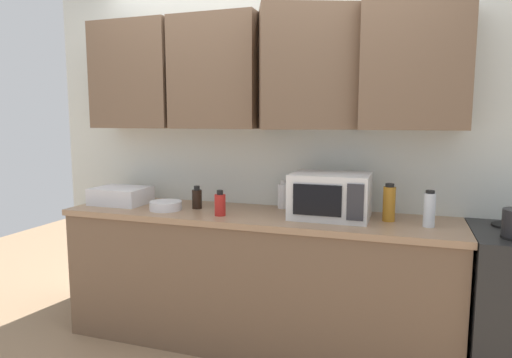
# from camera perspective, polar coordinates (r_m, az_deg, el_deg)

# --- Properties ---
(wall_back_with_cabinets) EXTENTS (3.44, 0.53, 2.60)m
(wall_back_with_cabinets) POSITION_cam_1_polar(r_m,az_deg,el_deg) (3.11, 1.22, 8.81)
(wall_back_with_cabinets) COLOR silver
(wall_back_with_cabinets) RESTS_ON ground_plane
(counter_run) EXTENTS (2.57, 0.63, 0.90)m
(counter_run) POSITION_cam_1_polar(r_m,az_deg,el_deg) (3.08, -0.14, -12.57)
(counter_run) COLOR brown
(counter_run) RESTS_ON ground_plane
(microwave) EXTENTS (0.48, 0.37, 0.28)m
(microwave) POSITION_cam_1_polar(r_m,az_deg,el_deg) (2.83, 9.43, -2.11)
(microwave) COLOR silver
(microwave) RESTS_ON counter_run
(dish_rack) EXTENTS (0.38, 0.30, 0.12)m
(dish_rack) POSITION_cam_1_polar(r_m,az_deg,el_deg) (3.41, -16.78, -2.04)
(dish_rack) COLOR silver
(dish_rack) RESTS_ON counter_run
(bottle_soy_dark) EXTENTS (0.07, 0.07, 0.16)m
(bottle_soy_dark) POSITION_cam_1_polar(r_m,az_deg,el_deg) (3.12, -7.51, -2.46)
(bottle_soy_dark) COLOR black
(bottle_soy_dark) RESTS_ON counter_run
(bottle_white_jar) EXTENTS (0.08, 0.08, 0.19)m
(bottle_white_jar) POSITION_cam_1_polar(r_m,az_deg,el_deg) (3.11, 3.49, -2.11)
(bottle_white_jar) COLOR white
(bottle_white_jar) RESTS_ON counter_run
(bottle_red_sauce) EXTENTS (0.07, 0.07, 0.16)m
(bottle_red_sauce) POSITION_cam_1_polar(r_m,az_deg,el_deg) (2.88, -4.59, -3.22)
(bottle_red_sauce) COLOR red
(bottle_red_sauce) RESTS_ON counter_run
(bottle_amber_vinegar) EXTENTS (0.07, 0.07, 0.23)m
(bottle_amber_vinegar) POSITION_cam_1_polar(r_m,az_deg,el_deg) (2.82, 16.56, -2.97)
(bottle_amber_vinegar) COLOR #AD701E
(bottle_amber_vinegar) RESTS_ON counter_run
(bottle_clear_tall) EXTENTS (0.07, 0.07, 0.21)m
(bottle_clear_tall) POSITION_cam_1_polar(r_m,az_deg,el_deg) (2.75, 21.18, -3.61)
(bottle_clear_tall) COLOR silver
(bottle_clear_tall) RESTS_ON counter_run
(bowl_ceramic_small) EXTENTS (0.22, 0.22, 0.06)m
(bowl_ceramic_small) POSITION_cam_1_polar(r_m,az_deg,el_deg) (3.11, -11.40, -3.33)
(bowl_ceramic_small) COLOR silver
(bowl_ceramic_small) RESTS_ON counter_run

